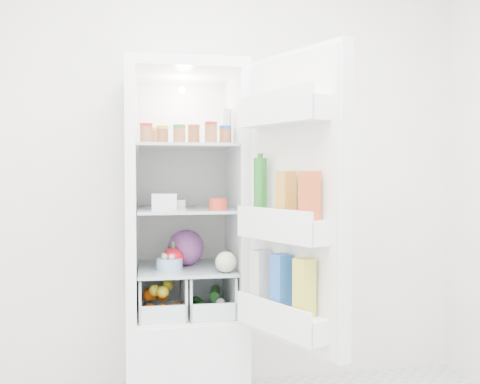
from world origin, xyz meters
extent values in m
cube|color=silver|center=(0.00, 1.50, 1.30)|extent=(3.00, 0.02, 2.60)
cube|color=white|center=(-0.20, 1.21, 0.25)|extent=(0.60, 0.60, 0.50)
cube|color=white|center=(-0.20, 1.21, 1.77)|extent=(0.60, 0.60, 0.05)
cube|color=white|center=(-0.20, 1.49, 1.12)|extent=(0.60, 0.05, 1.25)
cube|color=white|center=(-0.47, 1.21, 1.12)|extent=(0.05, 0.60, 1.25)
cube|color=white|center=(0.07, 1.21, 1.12)|extent=(0.05, 0.60, 1.25)
cube|color=white|center=(-0.20, 1.46, 1.12)|extent=(0.50, 0.01, 1.25)
sphere|color=white|center=(-0.20, 1.42, 1.71)|extent=(0.05, 0.05, 0.05)
cube|color=#9EB1B9|center=(-0.20, 1.19, 0.74)|extent=(0.49, 0.53, 0.01)
cube|color=#9EB1B9|center=(-0.20, 1.19, 1.05)|extent=(0.49, 0.53, 0.02)
cube|color=#9EB1B9|center=(-0.20, 1.19, 1.38)|extent=(0.49, 0.53, 0.02)
cylinder|color=#B21919|center=(-0.40, 1.05, 1.43)|extent=(0.06, 0.06, 0.08)
cylinder|color=gold|center=(-0.32, 1.10, 1.43)|extent=(0.06, 0.06, 0.08)
cylinder|color=#267226|center=(-0.24, 1.02, 1.43)|extent=(0.06, 0.06, 0.08)
cylinder|color=brown|center=(-0.16, 1.12, 1.43)|extent=(0.06, 0.06, 0.08)
cylinder|color=#B21919|center=(-0.08, 1.05, 1.43)|extent=(0.06, 0.06, 0.08)
cylinder|color=#194C8C|center=(0.00, 1.10, 1.43)|extent=(0.06, 0.06, 0.08)
cylinder|color=#BF8C19|center=(-0.36, 1.28, 1.43)|extent=(0.06, 0.06, 0.08)
cylinder|color=white|center=(0.01, 1.15, 1.48)|extent=(0.07, 0.07, 0.19)
cube|color=white|center=(-0.31, 1.12, 1.10)|extent=(0.13, 0.13, 0.08)
cylinder|color=red|center=(-0.05, 0.98, 1.09)|extent=(0.11, 0.11, 0.06)
cube|color=silver|center=(-0.26, 1.35, 1.08)|extent=(0.15, 0.11, 0.04)
sphere|color=#571E59|center=(-0.20, 1.22, 0.84)|extent=(0.19, 0.19, 0.19)
sphere|color=red|center=(-0.27, 1.12, 0.80)|extent=(0.11, 0.11, 0.11)
cylinder|color=#95BCDF|center=(-0.29, 1.10, 0.78)|extent=(0.17, 0.17, 0.06)
sphere|color=#BACF9B|center=(-0.02, 0.98, 0.80)|extent=(0.10, 0.10, 0.10)
sphere|color=#FF610D|center=(-0.39, 1.06, 0.55)|extent=(0.07, 0.07, 0.07)
sphere|color=#FF610D|center=(-0.32, 1.06, 0.55)|extent=(0.07, 0.07, 0.07)
sphere|color=#FF610D|center=(-0.26, 1.06, 0.55)|extent=(0.07, 0.07, 0.07)
sphere|color=#FF610D|center=(-0.39, 1.19, 0.61)|extent=(0.07, 0.07, 0.07)
sphere|color=#FF610D|center=(-0.32, 1.19, 0.61)|extent=(0.07, 0.07, 0.07)
sphere|color=yellow|center=(-0.36, 1.12, 0.64)|extent=(0.06, 0.06, 0.06)
sphere|color=yellow|center=(-0.29, 1.24, 0.64)|extent=(0.06, 0.06, 0.06)
sphere|color=yellow|center=(-0.32, 1.08, 0.64)|extent=(0.06, 0.06, 0.06)
cylinder|color=#1D511B|center=(-0.12, 1.19, 0.54)|extent=(0.09, 0.21, 0.05)
cylinder|color=#1D511B|center=(-0.04, 1.24, 0.59)|extent=(0.08, 0.21, 0.05)
sphere|color=white|center=(-0.08, 1.06, 0.54)|extent=(0.05, 0.05, 0.05)
sphere|color=white|center=(-0.03, 1.08, 0.57)|extent=(0.05, 0.05, 0.05)
cube|color=white|center=(0.25, 0.65, 1.12)|extent=(0.31, 0.57, 1.30)
cube|color=white|center=(0.22, 0.64, 1.12)|extent=(0.25, 0.51, 1.26)
cube|color=white|center=(0.18, 0.61, 1.50)|extent=(0.31, 0.50, 0.10)
cube|color=white|center=(0.18, 0.61, 1.00)|extent=(0.31, 0.50, 0.10)
cube|color=white|center=(0.18, 0.61, 0.60)|extent=(0.31, 0.50, 0.10)
sphere|color=#A9824C|center=(0.22, 0.50, 1.56)|extent=(0.05, 0.05, 0.05)
sphere|color=#A9824C|center=(0.19, 0.58, 1.56)|extent=(0.05, 0.05, 0.05)
sphere|color=#A9824C|center=(0.16, 0.65, 1.56)|extent=(0.05, 0.05, 0.05)
cylinder|color=#1C631E|center=(0.11, 0.75, 1.18)|extent=(0.06, 0.06, 0.26)
cube|color=orange|center=(0.19, 0.59, 1.15)|extent=(0.09, 0.09, 0.20)
cube|color=#DA5226|center=(0.25, 0.45, 1.15)|extent=(0.09, 0.09, 0.20)
cube|color=silver|center=(0.11, 0.75, 0.77)|extent=(0.09, 0.09, 0.24)
cube|color=blue|center=(0.17, 0.61, 0.77)|extent=(0.09, 0.09, 0.24)
cube|color=yellow|center=(0.24, 0.48, 0.77)|extent=(0.09, 0.09, 0.24)
camera|label=1|loc=(-0.40, -1.62, 1.24)|focal=40.00mm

